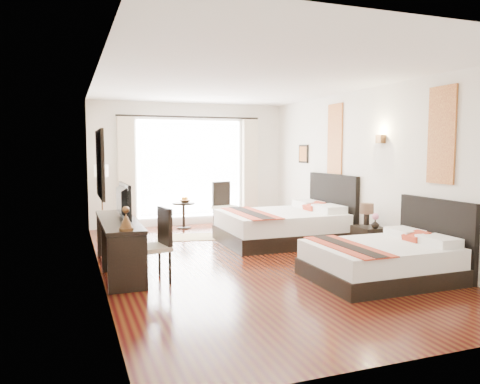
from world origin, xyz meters
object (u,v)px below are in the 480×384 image
object	(u,v)px
bed_near	(386,259)
bed_far	(285,225)
vase	(375,223)
nightstand	(369,241)
console_desk	(119,245)
desk_chair	(152,260)
fruit_bowl	(185,201)
television	(119,201)
window_chair	(226,215)
floor_lamp	(101,176)
table_lamp	(367,210)
side_table	(184,215)

from	to	relation	value
bed_near	bed_far	bearing A→B (deg)	93.52
vase	nightstand	bearing A→B (deg)	87.66
vase	console_desk	distance (m)	4.03
bed_far	desk_chair	xyz separation A→B (m)	(-2.82, -1.81, -0.03)
nightstand	fruit_bowl	size ratio (longest dim) A/B	2.12
bed_near	nightstand	bearing A→B (deg)	63.21
console_desk	television	distance (m)	0.64
fruit_bowl	window_chair	world-z (taller)	window_chair
bed_far	floor_lamp	size ratio (longest dim) A/B	1.57
bed_near	table_lamp	distance (m)	1.56
bed_far	side_table	xyz separation A→B (m)	(-1.45, 2.16, -0.04)
bed_far	side_table	bearing A→B (deg)	123.89
nightstand	table_lamp	world-z (taller)	table_lamp
bed_far	window_chair	world-z (taller)	bed_far
floor_lamp	fruit_bowl	size ratio (longest dim) A/B	6.13
desk_chair	fruit_bowl	size ratio (longest dim) A/B	4.23
bed_near	television	xyz separation A→B (m)	(-3.32, 1.75, 0.73)
floor_lamp	window_chair	size ratio (longest dim) A/B	1.37
nightstand	console_desk	xyz separation A→B (m)	(-4.00, 0.38, 0.14)
bed_near	vase	distance (m)	1.33
vase	desk_chair	xyz separation A→B (m)	(-3.63, -0.18, -0.27)
television	side_table	xyz separation A→B (m)	(1.70, 3.17, -0.72)
nightstand	floor_lamp	size ratio (longest dim) A/B	0.35
bed_near	table_lamp	world-z (taller)	bed_near
television	side_table	distance (m)	3.67
desk_chair	window_chair	world-z (taller)	window_chair
desk_chair	window_chair	bearing A→B (deg)	-132.12
bed_far	fruit_bowl	world-z (taller)	bed_far
table_lamp	window_chair	world-z (taller)	window_chair
television	desk_chair	bearing A→B (deg)	-159.52
side_table	floor_lamp	bearing A→B (deg)	175.59
bed_near	table_lamp	xyz separation A→B (m)	(0.64, 1.34, 0.47)
vase	floor_lamp	bearing A→B (deg)	135.42
bed_near	vase	xyz separation A→B (m)	(0.65, 1.12, 0.29)
nightstand	bed_near	bearing A→B (deg)	-116.79
vase	television	distance (m)	4.04
table_lamp	bed_near	bearing A→B (deg)	-115.34
window_chair	desk_chair	bearing A→B (deg)	-48.00
nightstand	vase	distance (m)	0.37
window_chair	vase	bearing A→B (deg)	7.24
vase	fruit_bowl	size ratio (longest dim) A/B	0.60
desk_chair	bed_far	bearing A→B (deg)	-157.25
bed_far	nightstand	world-z (taller)	bed_far
console_desk	side_table	xyz separation A→B (m)	(1.72, 3.24, -0.09)
floor_lamp	desk_chair	bearing A→B (deg)	-85.10
bed_near	fruit_bowl	xyz separation A→B (m)	(-1.59, 4.92, 0.33)
window_chair	nightstand	bearing A→B (deg)	8.47
table_lamp	fruit_bowl	distance (m)	4.21
vase	side_table	distance (m)	4.43
table_lamp	console_desk	distance (m)	4.01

